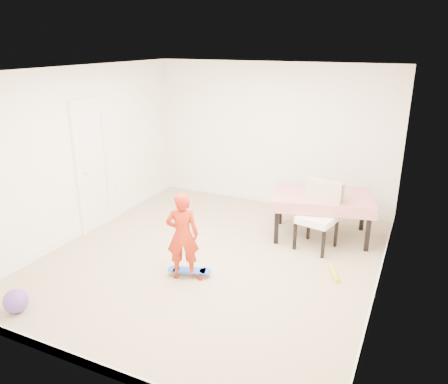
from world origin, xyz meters
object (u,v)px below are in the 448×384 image
at_px(dining_table, 321,215).
at_px(child, 183,238).
at_px(skateboard, 190,273).
at_px(dining_chair, 317,217).
at_px(balloon, 16,301).

xyz_separation_m(dining_table, child, (-1.32, -2.01, 0.22)).
height_order(skateboard, child, child).
xyz_separation_m(dining_chair, skateboard, (-1.30, -1.51, -0.46)).
distance_m(dining_table, dining_chair, 0.47).
distance_m(skateboard, child, 0.53).
relative_size(dining_chair, child, 0.89).
height_order(dining_table, child, child).
bearing_deg(skateboard, dining_table, 39.47).
bearing_deg(dining_chair, skateboard, -119.17).
relative_size(dining_table, dining_chair, 1.50).
bearing_deg(balloon, child, 47.83).
bearing_deg(dining_table, child, -137.11).
height_order(dining_chair, child, child).
bearing_deg(child, dining_chair, -156.77).
distance_m(dining_chair, skateboard, 2.04).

